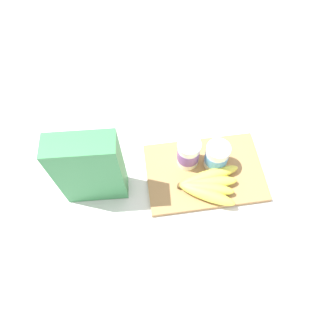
{
  "coord_description": "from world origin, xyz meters",
  "views": [
    {
      "loc": [
        -0.17,
        -0.41,
        0.83
      ],
      "look_at": [
        -0.11,
        0.0,
        0.07
      ],
      "focal_mm": 32.52,
      "sensor_mm": 36.0,
      "label": 1
    }
  ],
  "objects_px": {
    "cereal_box": "(90,169)",
    "yogurt_cup_back": "(217,156)",
    "cutting_board": "(204,172)",
    "yogurt_cup_front": "(188,153)",
    "banana_bunch": "(208,185)"
  },
  "relations": [
    {
      "from": "cereal_box",
      "to": "cutting_board",
      "type": "bearing_deg",
      "value": -175.0
    },
    {
      "from": "cereal_box",
      "to": "yogurt_cup_back",
      "type": "xyz_separation_m",
      "value": [
        0.36,
        0.03,
        -0.07
      ]
    },
    {
      "from": "cutting_board",
      "to": "yogurt_cup_front",
      "type": "bearing_deg",
      "value": 138.26
    },
    {
      "from": "yogurt_cup_back",
      "to": "banana_bunch",
      "type": "height_order",
      "value": "yogurt_cup_back"
    },
    {
      "from": "cutting_board",
      "to": "cereal_box",
      "type": "distance_m",
      "value": 0.34
    },
    {
      "from": "yogurt_cup_front",
      "to": "banana_bunch",
      "type": "xyz_separation_m",
      "value": [
        0.04,
        -0.1,
        -0.03
      ]
    },
    {
      "from": "cereal_box",
      "to": "yogurt_cup_back",
      "type": "distance_m",
      "value": 0.36
    },
    {
      "from": "cutting_board",
      "to": "yogurt_cup_front",
      "type": "distance_m",
      "value": 0.08
    },
    {
      "from": "cereal_box",
      "to": "yogurt_cup_back",
      "type": "relative_size",
      "value": 2.79
    },
    {
      "from": "cutting_board",
      "to": "banana_bunch",
      "type": "xyz_separation_m",
      "value": [
        -0.0,
        -0.05,
        0.03
      ]
    },
    {
      "from": "cutting_board",
      "to": "yogurt_cup_front",
      "type": "height_order",
      "value": "yogurt_cup_front"
    },
    {
      "from": "cutting_board",
      "to": "banana_bunch",
      "type": "relative_size",
      "value": 1.81
    },
    {
      "from": "yogurt_cup_back",
      "to": "banana_bunch",
      "type": "distance_m",
      "value": 0.09
    },
    {
      "from": "yogurt_cup_back",
      "to": "cereal_box",
      "type": "bearing_deg",
      "value": -175.14
    },
    {
      "from": "cereal_box",
      "to": "yogurt_cup_back",
      "type": "bearing_deg",
      "value": -171.64
    }
  ]
}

